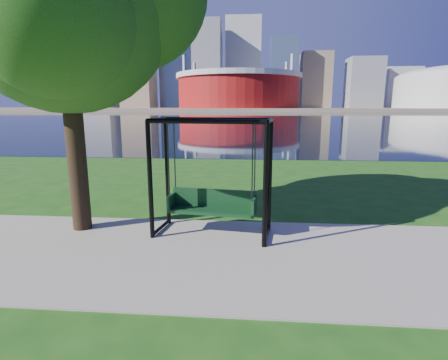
# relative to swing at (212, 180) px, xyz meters

# --- Properties ---
(ground) EXTENTS (900.00, 900.00, 0.00)m
(ground) POSITION_rel_swing_xyz_m (0.60, -0.63, -1.24)
(ground) COLOR #1E5114
(ground) RESTS_ON ground
(path) EXTENTS (120.00, 4.00, 0.03)m
(path) POSITION_rel_swing_xyz_m (0.60, -1.13, -1.22)
(path) COLOR #9E937F
(path) RESTS_ON ground
(river) EXTENTS (900.00, 180.00, 0.02)m
(river) POSITION_rel_swing_xyz_m (0.60, 101.37, -1.23)
(river) COLOR black
(river) RESTS_ON ground
(far_bank) EXTENTS (900.00, 228.00, 2.00)m
(far_bank) POSITION_rel_swing_xyz_m (0.60, 305.37, -0.24)
(far_bank) COLOR #937F60
(far_bank) RESTS_ON ground
(stadium) EXTENTS (83.00, 83.00, 32.00)m
(stadium) POSITION_rel_swing_xyz_m (-9.40, 234.37, 12.99)
(stadium) COLOR maroon
(stadium) RESTS_ON far_bank
(skyline) EXTENTS (392.00, 66.00, 96.50)m
(skyline) POSITION_rel_swing_xyz_m (-3.67, 318.76, 34.65)
(skyline) COLOR gray
(skyline) RESTS_ON far_bank
(swing) EXTENTS (2.61, 1.39, 2.56)m
(swing) POSITION_rel_swing_xyz_m (0.00, 0.00, 0.00)
(swing) COLOR black
(swing) RESTS_ON ground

